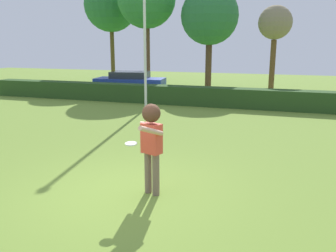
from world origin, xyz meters
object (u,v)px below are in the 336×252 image
object	(u,v)px
person	(151,137)
bare_elm_tree	(275,24)
oak_tree	(111,5)
lamppost	(145,19)
parked_car_blue	(130,81)
willow_tree	(210,16)
frisbee	(131,144)

from	to	relation	value
person	bare_elm_tree	bearing A→B (deg)	84.14
person	oak_tree	xyz separation A→B (m)	(-10.02, 18.10, 4.47)
lamppost	parked_car_blue	world-z (taller)	lamppost
person	parked_car_blue	bearing A→B (deg)	115.84
lamppost	oak_tree	bearing A→B (deg)	124.23
bare_elm_tree	parked_car_blue	bearing A→B (deg)	-166.55
oak_tree	person	bearing A→B (deg)	-61.04
bare_elm_tree	willow_tree	size ratio (longest dim) A/B	0.79
parked_car_blue	frisbee	bearing A→B (deg)	-65.61
oak_tree	bare_elm_tree	bearing A→B (deg)	-11.72
willow_tree	person	bearing A→B (deg)	-81.91
oak_tree	frisbee	bearing A→B (deg)	-62.15
parked_car_blue	bare_elm_tree	bearing A→B (deg)	13.45
parked_car_blue	bare_elm_tree	world-z (taller)	bare_elm_tree
parked_car_blue	bare_elm_tree	size ratio (longest dim) A/B	0.87
parked_car_blue	oak_tree	bearing A→B (deg)	127.59
parked_car_blue	willow_tree	xyz separation A→B (m)	(4.35, 2.44, 3.86)
lamppost	oak_tree	distance (m)	11.57
person	lamppost	bearing A→B (deg)	112.52
person	frisbee	size ratio (longest dim) A/B	7.94
parked_car_blue	bare_elm_tree	xyz separation A→B (m)	(8.25, 1.97, 3.29)
frisbee	oak_tree	size ratio (longest dim) A/B	0.03
bare_elm_tree	oak_tree	distance (m)	12.00
bare_elm_tree	oak_tree	size ratio (longest dim) A/B	0.66
lamppost	willow_tree	size ratio (longest dim) A/B	1.13
parked_car_blue	bare_elm_tree	distance (m)	9.10
bare_elm_tree	willow_tree	xyz separation A→B (m)	(-3.91, 0.46, 0.57)
person	bare_elm_tree	xyz separation A→B (m)	(1.61, 15.69, 2.82)
lamppost	parked_car_blue	xyz separation A→B (m)	(-3.06, 5.07, -3.24)
person	bare_elm_tree	size ratio (longest dim) A/B	0.36
oak_tree	willow_tree	world-z (taller)	oak_tree
frisbee	lamppost	xyz separation A→B (m)	(-3.35, 9.05, 2.81)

